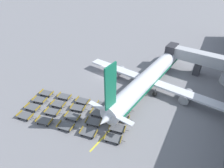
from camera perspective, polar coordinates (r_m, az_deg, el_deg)
name	(u,v)px	position (r m, az deg, el deg)	size (l,w,h in m)	color
ground_plane	(103,76)	(48.16, -3.06, 2.76)	(500.00, 500.00, 0.00)	gray
jet_bridge	(209,63)	(52.32, 29.09, 6.06)	(19.45, 5.81, 6.68)	#B2B5BA
airplane	(150,76)	(43.51, 12.41, 2.50)	(34.25, 39.24, 13.15)	silver
baggage_dolly_row_near_col_a	(25,116)	(39.38, -26.48, -9.27)	(3.75, 2.22, 0.92)	#515459
baggage_dolly_row_near_col_b	(44,121)	(36.82, -21.22, -11.15)	(3.76, 2.36, 0.92)	#515459
baggage_dolly_row_near_col_c	(66,126)	(34.59, -14.89, -13.22)	(3.75, 2.23, 0.92)	#515459
baggage_dolly_row_near_col_d	(89,133)	(32.82, -7.67, -15.45)	(3.75, 2.28, 0.92)	#515459
baggage_dolly_row_near_col_e	(113,138)	(31.77, 0.43, -17.30)	(3.76, 2.30, 0.92)	#515459
baggage_dolly_row_mid_a_col_a	(33,107)	(40.74, -24.49, -6.96)	(3.75, 2.21, 0.92)	#515459
baggage_dolly_row_mid_a_col_b	(53,112)	(38.18, -18.82, -8.56)	(3.76, 2.35, 0.92)	#515459
baggage_dolly_row_mid_a_col_c	(73,117)	(36.06, -12.75, -10.34)	(3.75, 2.18, 0.92)	#515459
baggage_dolly_row_mid_a_col_d	(94,122)	(34.44, -5.99, -12.16)	(3.76, 2.38, 0.92)	#515459
baggage_dolly_row_mid_a_col_e	(117,128)	(33.24, 1.79, -14.17)	(3.76, 2.31, 0.92)	#515459
baggage_dolly_row_mid_b_col_a	(40,100)	(42.17, -22.50, -4.79)	(3.76, 2.38, 0.92)	#515459
baggage_dolly_row_mid_b_col_b	(58,104)	(39.62, -17.09, -6.30)	(3.76, 2.29, 0.92)	#515459
baggage_dolly_row_mid_b_col_c	(78,108)	(37.71, -11.04, -7.64)	(3.76, 2.42, 0.92)	#515459
baggage_dolly_row_mid_b_col_d	(98,113)	(36.02, -4.58, -9.43)	(3.75, 2.20, 0.92)	#515459
baggage_dolly_row_mid_b_col_e	(122,118)	(35.01, 3.19, -10.99)	(3.76, 2.33, 0.92)	#515459
baggage_dolly_row_far_col_a	(47,93)	(43.62, -20.58, -2.83)	(3.76, 2.30, 0.92)	#515459
baggage_dolly_row_far_col_b	(64,96)	(41.34, -15.28, -3.95)	(3.75, 2.27, 0.92)	#515459
baggage_dolly_row_far_col_c	(83,101)	(39.23, -9.53, -5.47)	(3.75, 2.17, 0.92)	#515459
baggage_dolly_row_far_col_d	(103,105)	(37.66, -2.81, -6.96)	(3.75, 2.20, 0.92)	#515459
baggage_dolly_row_far_col_e	(124,109)	(36.86, 3.92, -8.12)	(3.76, 2.37, 0.92)	#515459
stand_guidance_stripe	(134,104)	(38.96, 7.33, -6.50)	(3.44, 29.05, 0.01)	yellow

